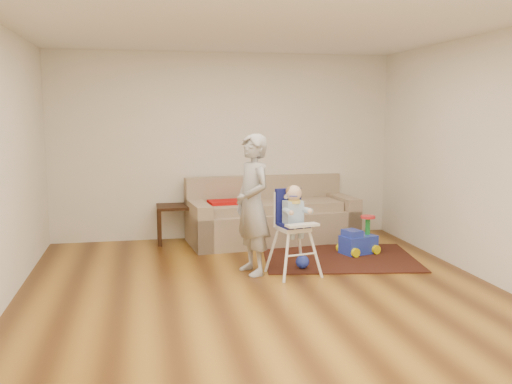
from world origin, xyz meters
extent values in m
plane|color=#48280E|center=(0.00, 0.00, 0.00)|extent=(5.50, 5.50, 0.00)
cube|color=silver|center=(0.00, 2.75, 1.35)|extent=(5.00, 0.04, 2.70)
cube|color=silver|center=(2.50, 0.00, 1.35)|extent=(0.04, 5.50, 2.70)
cube|color=white|center=(0.00, 0.00, 2.70)|extent=(5.00, 5.50, 0.04)
cube|color=#B60D0C|center=(-0.03, 2.25, 0.60)|extent=(0.57, 0.40, 0.04)
cube|color=black|center=(1.24, 1.18, 0.01)|extent=(2.09, 1.69, 0.02)
sphere|color=#2339C0|center=(0.64, 0.78, 0.09)|extent=(0.16, 0.16, 0.16)
cylinder|color=#2339C0|center=(0.42, 0.51, 0.93)|extent=(0.04, 0.12, 0.01)
imported|color=#969698|center=(0.03, 0.76, 0.80)|extent=(0.53, 0.67, 1.61)
camera|label=1|loc=(-1.19, -5.53, 1.86)|focal=40.00mm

